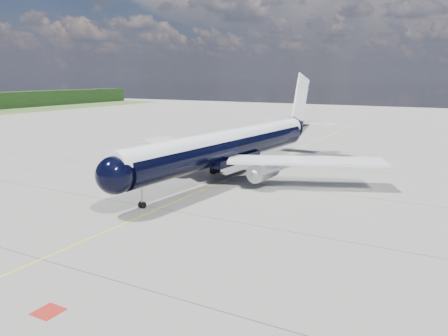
# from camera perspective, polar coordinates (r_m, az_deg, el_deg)

# --- Properties ---
(ground) EXTENTS (320.00, 320.00, 0.00)m
(ground) POSITION_cam_1_polar(r_m,az_deg,el_deg) (63.75, 2.36, -0.64)
(ground) COLOR gray
(ground) RESTS_ON ground
(taxiway_centerline) EXTENTS (0.16, 160.00, 0.01)m
(taxiway_centerline) POSITION_cam_1_polar(r_m,az_deg,el_deg) (59.42, 0.23, -1.55)
(taxiway_centerline) COLOR yellow
(taxiway_centerline) RESTS_ON ground
(red_marking) EXTENTS (1.60, 1.60, 0.01)m
(red_marking) POSITION_cam_1_polar(r_m,az_deg,el_deg) (29.48, -21.96, -17.00)
(red_marking) COLOR maroon
(red_marking) RESTS_ON ground
(main_airliner) EXTENTS (40.90, 49.98, 14.43)m
(main_airliner) POSITION_cam_1_polar(r_m,az_deg,el_deg) (60.69, 1.29, 3.04)
(main_airliner) COLOR black
(main_airliner) RESTS_ON ground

